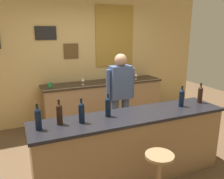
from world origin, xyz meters
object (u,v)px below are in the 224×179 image
Objects in this scene: wine_bottle_b at (59,113)px; wine_glass_b at (136,75)px; coffee_mug at (50,85)px; wine_bottle_a at (38,118)px; wine_bottle_c at (82,112)px; bartender at (120,94)px; wine_glass_a at (83,80)px; bar_stool at (159,172)px; wine_bottle_d at (108,106)px; wine_bottle_e at (182,97)px; wine_bottle_f at (200,94)px.

wine_glass_b is (2.11, 1.93, -0.05)m from wine_bottle_b.
wine_bottle_a is at bearing -102.17° from coffee_mug.
wine_bottle_c is 1.97× the size of wine_glass_b.
wine_glass_a is at bearing 108.58° from bartender.
bar_stool is at bearing -43.51° from wine_bottle_c.
wine_bottle_c is at bearing -13.35° from wine_bottle_b.
bartender is 10.45× the size of wine_glass_b.
wine_bottle_a is at bearing -175.38° from wine_bottle_d.
bar_stool is 4.39× the size of wine_glass_b.
bar_stool is 2.94m from wine_glass_b.
bar_stool is at bearing -74.51° from coffee_mug.
wine_bottle_e is (1.99, 0.01, 0.00)m from wine_bottle_a.
wine_bottle_b is at bearing -144.62° from bartender.
wine_bottle_f is 1.97× the size of wine_glass_a.
bartender reaches higher than wine_bottle_c.
wine_bottle_c is (-0.68, 0.65, 0.60)m from bar_stool.
wine_bottle_d is 1.13m from wine_bottle_e.
bartender is at bearing 121.13° from wine_bottle_e.
wine_bottle_a is at bearing -179.77° from wine_bottle_c.
bar_stool is 1.47m from wine_bottle_a.
coffee_mug is (-1.93, 1.99, -0.11)m from wine_bottle_f.
wine_bottle_c is 1.00× the size of wine_bottle_f.
wine_bottle_c and wine_bottle_e have the same top height.
coffee_mug is at bearing 173.96° from wine_glass_a.
wine_bottle_f is at bearing -43.48° from bartender.
bar_stool is 2.22× the size of wine_bottle_c.
wine_bottle_f is at bearing -45.91° from coffee_mug.
bar_stool is 1.31m from wine_bottle_b.
wine_bottle_f reaches higher than coffee_mug.
bar_stool is 4.39× the size of wine_glass_a.
bartender is 1.32m from wine_bottle_c.
bartender is at bearing 35.38° from wine_bottle_b.
wine_glass_a is (-1.27, 1.92, -0.05)m from wine_bottle_f.
wine_bottle_b and wine_bottle_e have the same top height.
wine_bottle_a is 2.37m from wine_bottle_f.
bar_stool is at bearing -114.04° from wine_glass_b.
wine_bottle_c reaches higher than wine_glass_b.
coffee_mug is at bearing 77.83° from wine_bottle_a.
bar_stool is 2.82m from coffee_mug.
wine_bottle_d is at bearing 10.45° from wine_bottle_c.
bartender is at bearing 80.31° from bar_stool.
bar_stool is 2.22× the size of wine_bottle_d.
bartender is 1.28m from wine_bottle_f.
coffee_mug is (-0.06, 2.03, -0.11)m from wine_bottle_c.
bartender is 5.29× the size of wine_bottle_a.
coffee_mug is at bearing 102.33° from wine_bottle_d.
wine_bottle_b is at bearing -179.22° from wine_bottle_d.
wine_bottle_f is 1.97× the size of wine_glass_b.
wine_bottle_f is 2.45× the size of coffee_mug.
bartender is 1.06m from wine_bottle_e.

